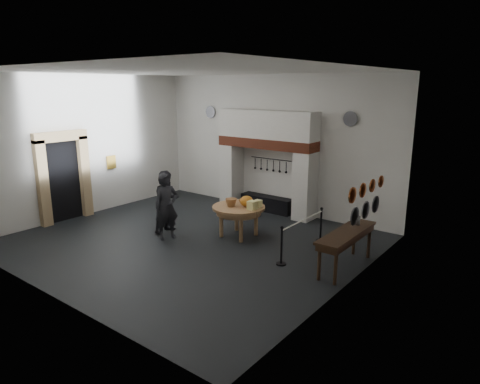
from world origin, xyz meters
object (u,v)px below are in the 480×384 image
Objects in this scene: work_table at (239,207)px; side_table at (347,233)px; iron_range at (267,203)px; barrier_post_near at (282,247)px; visitor_far at (167,202)px; visitor_near at (167,206)px; barrier_post_far at (321,225)px.

side_table reaches higher than work_table.
side_table reaches higher than iron_range.
iron_range is at bearing 145.43° from side_table.
barrier_post_near is (2.81, -3.55, 0.20)m from iron_range.
work_table is 0.82× the size of visitor_far.
iron_range is 1.29× the size of work_table.
iron_range is 2.11× the size of barrier_post_near.
visitor_near reaches higher than side_table.
iron_range is 4.06m from visitor_near.
iron_range is 2.77m from work_table.
side_table is 1.54m from barrier_post_near.
visitor_near is 4.24m from barrier_post_far.
barrier_post_near is at bearing -150.51° from side_table.
work_table is 1.64× the size of barrier_post_far.
visitor_near is at bearing -145.40° from barrier_post_far.
visitor_near is (-1.45, -1.36, 0.08)m from work_table.
work_table reaches higher than iron_range.
side_table is (5.16, 0.72, -0.03)m from visitor_far.
barrier_post_near is at bearing -51.62° from iron_range.
visitor_near is at bearing -173.52° from barrier_post_near.
side_table is at bearing -84.39° from visitor_far.
iron_range is at bearing 107.02° from work_table.
visitor_near is 4.89m from side_table.
side_table is at bearing -44.69° from barrier_post_far.
barrier_post_near is (2.02, -0.96, -0.39)m from work_table.
side_table is at bearing -4.03° from work_table.
work_table is 0.80× the size of visitor_near.
work_table is (0.79, -2.59, 0.59)m from iron_range.
work_table is 2.27m from barrier_post_near.
side_table is at bearing -34.57° from iron_range.
iron_range is 2.11× the size of barrier_post_far.
side_table is 2.44× the size of barrier_post_far.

